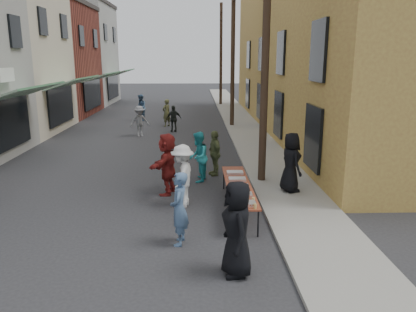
{
  "coord_description": "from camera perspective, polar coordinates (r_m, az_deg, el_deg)",
  "views": [
    {
      "loc": [
        2.0,
        -10.63,
        4.28
      ],
      "look_at": [
        2.37,
        1.63,
        1.3
      ],
      "focal_mm": 35.0,
      "sensor_mm": 36.0,
      "label": 1
    }
  ],
  "objects": [
    {
      "name": "guest_queue_back",
      "position": [
        12.99,
        -5.74,
        -1.09
      ],
      "size": [
        1.03,
        1.92,
        1.98
      ],
      "primitive_type": "imported",
      "rotation": [
        0.0,
        0.0,
        -1.83
      ],
      "color": "maroon",
      "rests_on": "ground"
    },
    {
      "name": "catering_tray_buns",
      "position": [
        11.35,
        4.49,
        -4.31
      ],
      "size": [
        0.5,
        0.33,
        0.08
      ],
      "primitive_type": "cube",
      "color": "tan",
      "rests_on": "serving_table"
    },
    {
      "name": "catering_tray_foil_d",
      "position": [
        12.01,
        4.13,
        -3.28
      ],
      "size": [
        0.5,
        0.33,
        0.08
      ],
      "primitive_type": "cube",
      "color": "#B2B2B7",
      "rests_on": "serving_table"
    },
    {
      "name": "guest_front_e",
      "position": [
        15.03,
        0.93,
        0.43
      ],
      "size": [
        0.69,
        1.06,
        1.68
      ],
      "primitive_type": "imported",
      "rotation": [
        0.0,
        0.0,
        -1.26
      ],
      "color": "#616B3E",
      "rests_on": "ground"
    },
    {
      "name": "guest_front_c",
      "position": [
        14.23,
        -1.39,
        -0.14
      ],
      "size": [
        0.82,
        0.97,
        1.78
      ],
      "primitive_type": "imported",
      "rotation": [
        0.0,
        0.0,
        -1.75
      ],
      "color": "teal",
      "rests_on": "ground"
    },
    {
      "name": "catering_tray_buns_end",
      "position": [
        12.68,
        3.82,
        -2.36
      ],
      "size": [
        0.5,
        0.33,
        0.08
      ],
      "primitive_type": "cube",
      "color": "tan",
      "rests_on": "serving_table"
    },
    {
      "name": "guest_front_d",
      "position": [
        11.83,
        -3.6,
        -2.84
      ],
      "size": [
        0.93,
        1.32,
        1.86
      ],
      "primitive_type": "imported",
      "rotation": [
        0.0,
        0.0,
        -1.79
      ],
      "color": "white",
      "rests_on": "ground"
    },
    {
      "name": "guest_front_a",
      "position": [
        8.18,
        4.09,
        -10.16
      ],
      "size": [
        0.76,
        1.04,
        1.96
      ],
      "primitive_type": "imported",
      "rotation": [
        0.0,
        0.0,
        -1.43
      ],
      "color": "black",
      "rests_on": "ground"
    },
    {
      "name": "sidewalk",
      "position": [
        26.15,
        4.9,
        4.29
      ],
      "size": [
        2.2,
        60.0,
        0.1
      ],
      "primitive_type": "cube",
      "color": "gray",
      "rests_on": "ground"
    },
    {
      "name": "building_ochre",
      "position": [
        26.27,
        19.18,
        14.5
      ],
      "size": [
        10.0,
        28.0,
        10.0
      ],
      "primitive_type": "cube",
      "color": "#9F6F38",
      "rests_on": "ground"
    },
    {
      "name": "passerby_mid",
      "position": [
        24.01,
        -4.83,
        5.23
      ],
      "size": [
        0.99,
        0.64,
        1.56
      ],
      "primitive_type": "imported",
      "rotation": [
        0.0,
        0.0,
        3.45
      ],
      "color": "black",
      "rests_on": "ground"
    },
    {
      "name": "passerby_right",
      "position": [
        26.07,
        -5.85,
        6.06
      ],
      "size": [
        0.73,
        0.75,
        1.74
      ],
      "primitive_type": "imported",
      "rotation": [
        0.0,
        0.0,
        3.98
      ],
      "color": "brown",
      "rests_on": "ground"
    },
    {
      "name": "utility_pole_mid",
      "position": [
        25.74,
        3.51,
        14.12
      ],
      "size": [
        0.26,
        0.26,
        9.0
      ],
      "primitive_type": "cylinder",
      "color": "#2D2116",
      "rests_on": "ground"
    },
    {
      "name": "server",
      "position": [
        13.13,
        11.57,
        -0.87
      ],
      "size": [
        0.83,
        1.06,
        1.9
      ],
      "primitive_type": "imported",
      "rotation": [
        0.0,
        0.0,
        1.84
      ],
      "color": "black",
      "rests_on": "sidewalk"
    },
    {
      "name": "passerby_far",
      "position": [
        28.66,
        -9.43,
        6.73
      ],
      "size": [
        0.91,
        1.05,
        1.83
      ],
      "primitive_type": "imported",
      "rotation": [
        0.0,
        0.0,
        4.98
      ],
      "color": "#466588",
      "rests_on": "ground"
    },
    {
      "name": "passerby_left",
      "position": [
        22.93,
        -9.59,
        4.86
      ],
      "size": [
        1.25,
        1.0,
        1.7
      ],
      "primitive_type": "imported",
      "rotation": [
        0.0,
        0.0,
        0.39
      ],
      "color": "slate",
      "rests_on": "ground"
    },
    {
      "name": "cup_stack",
      "position": [
        9.87,
        6.64,
        -7.03
      ],
      "size": [
        0.08,
        0.08,
        0.12
      ],
      "primitive_type": "cylinder",
      "color": "tan",
      "rests_on": "serving_table"
    },
    {
      "name": "utility_pole_far",
      "position": [
        37.7,
        1.83,
        13.98
      ],
      "size": [
        0.26,
        0.26,
        9.0
      ],
      "primitive_type": "cylinder",
      "color": "#2D2116",
      "rests_on": "ground"
    },
    {
      "name": "serving_table",
      "position": [
        11.66,
        4.32,
        -4.21
      ],
      "size": [
        0.7,
        4.0,
        0.75
      ],
      "color": "brown",
      "rests_on": "ground"
    },
    {
      "name": "condiment_jar_b",
      "position": [
        9.87,
        4.17,
        -7.1
      ],
      "size": [
        0.07,
        0.07,
        0.08
      ],
      "primitive_type": "cylinder",
      "color": "#A57F26",
      "rests_on": "serving_table"
    },
    {
      "name": "ground",
      "position": [
        11.64,
        -11.62,
        -8.23
      ],
      "size": [
        120.0,
        120.0,
        0.0
      ],
      "primitive_type": "plane",
      "color": "#28282B",
      "rests_on": "ground"
    },
    {
      "name": "condiment_jar_c",
      "position": [
        9.96,
        4.11,
        -6.89
      ],
      "size": [
        0.07,
        0.07,
        0.08
      ],
      "primitive_type": "cylinder",
      "color": "#A57F26",
      "rests_on": "serving_table"
    },
    {
      "name": "guest_front_b",
      "position": [
        9.49,
        -4.07,
        -7.42
      ],
      "size": [
        0.49,
        0.68,
        1.75
      ],
      "primitive_type": "imported",
      "rotation": [
        0.0,
        0.0,
        -1.68
      ],
      "color": "#49678E",
      "rests_on": "ground"
    },
    {
      "name": "utility_pole_near",
      "position": [
        13.83,
        8.1,
        14.43
      ],
      "size": [
        0.26,
        0.26,
        9.0
      ],
      "primitive_type": "cylinder",
      "color": "#2D2116",
      "rests_on": "ground"
    },
    {
      "name": "catering_tray_sausage",
      "position": [
        10.08,
        5.3,
        -6.67
      ],
      "size": [
        0.5,
        0.33,
        0.08
      ],
      "primitive_type": "cube",
      "color": "maroon",
      "rests_on": "serving_table"
    },
    {
      "name": "condiment_jar_a",
      "position": [
        9.78,
        4.23,
        -7.3
      ],
      "size": [
        0.07,
        0.07,
        0.08
      ],
      "primitive_type": "cylinder",
      "color": "#A57F26",
      "rests_on": "serving_table"
    },
    {
      "name": "catering_tray_foil_b",
      "position": [
        10.69,
        4.89,
        -5.46
      ],
      "size": [
        0.5,
        0.33,
        0.08
      ],
      "primitive_type": "cube",
      "color": "#B2B2B7",
      "rests_on": "serving_table"
    }
  ]
}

